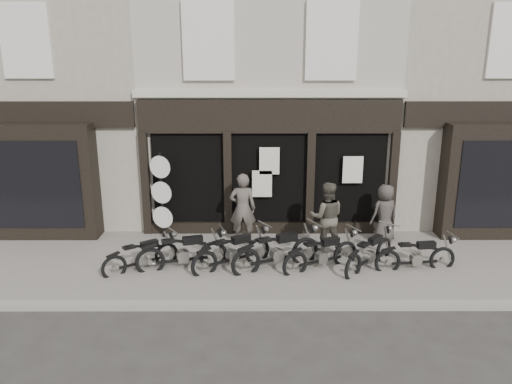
{
  "coord_description": "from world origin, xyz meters",
  "views": [
    {
      "loc": [
        -0.39,
        -10.56,
        5.18
      ],
      "look_at": [
        -0.37,
        1.6,
        1.71
      ],
      "focal_mm": 35.0,
      "sensor_mm": 36.0,
      "label": 1
    }
  ],
  "objects_px": {
    "motorcycle_2": "(233,255)",
    "motorcycle_0": "(142,258)",
    "motorcycle_5": "(370,256)",
    "man_centre": "(327,217)",
    "motorcycle_1": "(183,255)",
    "man_left": "(243,209)",
    "man_right": "(385,213)",
    "motorcycle_3": "(277,254)",
    "motorcycle_4": "(322,257)",
    "advert_sign_post": "(162,199)",
    "motorcycle_6": "(416,258)"
  },
  "relations": [
    {
      "from": "motorcycle_4",
      "to": "man_left",
      "type": "bearing_deg",
      "value": 113.28
    },
    {
      "from": "motorcycle_1",
      "to": "motorcycle_0",
      "type": "bearing_deg",
      "value": 167.25
    },
    {
      "from": "man_centre",
      "to": "motorcycle_4",
      "type": "bearing_deg",
      "value": 80.65
    },
    {
      "from": "motorcycle_6",
      "to": "motorcycle_0",
      "type": "bearing_deg",
      "value": 172.36
    },
    {
      "from": "motorcycle_1",
      "to": "motorcycle_2",
      "type": "xyz_separation_m",
      "value": [
        1.19,
        0.05,
        -0.01
      ]
    },
    {
      "from": "motorcycle_0",
      "to": "man_right",
      "type": "xyz_separation_m",
      "value": [
        6.22,
        1.74,
        0.56
      ]
    },
    {
      "from": "motorcycle_0",
      "to": "motorcycle_3",
      "type": "bearing_deg",
      "value": -34.27
    },
    {
      "from": "motorcycle_0",
      "to": "motorcycle_2",
      "type": "height_order",
      "value": "motorcycle_2"
    },
    {
      "from": "motorcycle_0",
      "to": "motorcycle_2",
      "type": "distance_m",
      "value": 2.18
    },
    {
      "from": "man_right",
      "to": "motorcycle_1",
      "type": "bearing_deg",
      "value": -4.56
    },
    {
      "from": "motorcycle_2",
      "to": "motorcycle_0",
      "type": "bearing_deg",
      "value": 149.65
    },
    {
      "from": "motorcycle_2",
      "to": "man_left",
      "type": "height_order",
      "value": "man_left"
    },
    {
      "from": "motorcycle_0",
      "to": "motorcycle_3",
      "type": "height_order",
      "value": "motorcycle_3"
    },
    {
      "from": "man_centre",
      "to": "man_right",
      "type": "bearing_deg",
      "value": -155.34
    },
    {
      "from": "motorcycle_3",
      "to": "motorcycle_6",
      "type": "relative_size",
      "value": 1.09
    },
    {
      "from": "motorcycle_1",
      "to": "advert_sign_post",
      "type": "relative_size",
      "value": 0.86
    },
    {
      "from": "man_left",
      "to": "man_right",
      "type": "distance_m",
      "value": 3.84
    },
    {
      "from": "motorcycle_0",
      "to": "motorcycle_3",
      "type": "relative_size",
      "value": 0.77
    },
    {
      "from": "man_centre",
      "to": "man_right",
      "type": "distance_m",
      "value": 1.79
    },
    {
      "from": "motorcycle_1",
      "to": "man_left",
      "type": "bearing_deg",
      "value": 33.13
    },
    {
      "from": "motorcycle_5",
      "to": "advert_sign_post",
      "type": "xyz_separation_m",
      "value": [
        -5.33,
        1.96,
        0.84
      ]
    },
    {
      "from": "motorcycle_5",
      "to": "man_centre",
      "type": "distance_m",
      "value": 1.5
    },
    {
      "from": "motorcycle_5",
      "to": "man_centre",
      "type": "xyz_separation_m",
      "value": [
        -0.93,
        0.99,
        0.65
      ]
    },
    {
      "from": "motorcycle_5",
      "to": "motorcycle_6",
      "type": "height_order",
      "value": "motorcycle_5"
    },
    {
      "from": "motorcycle_0",
      "to": "motorcycle_3",
      "type": "distance_m",
      "value": 3.25
    },
    {
      "from": "motorcycle_4",
      "to": "man_right",
      "type": "bearing_deg",
      "value": 15.26
    },
    {
      "from": "motorcycle_1",
      "to": "man_centre",
      "type": "xyz_separation_m",
      "value": [
        3.57,
        1.03,
        0.62
      ]
    },
    {
      "from": "man_centre",
      "to": "motorcycle_2",
      "type": "bearing_deg",
      "value": 25.76
    },
    {
      "from": "motorcycle_4",
      "to": "advert_sign_post",
      "type": "xyz_separation_m",
      "value": [
        -4.16,
        2.03,
        0.83
      ]
    },
    {
      "from": "motorcycle_0",
      "to": "motorcycle_6",
      "type": "distance_m",
      "value": 6.57
    },
    {
      "from": "motorcycle_0",
      "to": "man_left",
      "type": "distance_m",
      "value": 2.99
    },
    {
      "from": "motorcycle_1",
      "to": "advert_sign_post",
      "type": "height_order",
      "value": "advert_sign_post"
    },
    {
      "from": "motorcycle_0",
      "to": "motorcycle_5",
      "type": "height_order",
      "value": "motorcycle_5"
    },
    {
      "from": "motorcycle_0",
      "to": "man_centre",
      "type": "height_order",
      "value": "man_centre"
    },
    {
      "from": "motorcycle_0",
      "to": "man_left",
      "type": "bearing_deg",
      "value": -0.57
    },
    {
      "from": "motorcycle_3",
      "to": "motorcycle_4",
      "type": "xyz_separation_m",
      "value": [
        1.07,
        -0.03,
        -0.05
      ]
    },
    {
      "from": "motorcycle_0",
      "to": "advert_sign_post",
      "type": "distance_m",
      "value": 2.24
    },
    {
      "from": "motorcycle_2",
      "to": "motorcycle_6",
      "type": "height_order",
      "value": "motorcycle_2"
    },
    {
      "from": "motorcycle_3",
      "to": "motorcycle_5",
      "type": "xyz_separation_m",
      "value": [
        2.23,
        0.03,
        -0.05
      ]
    },
    {
      "from": "motorcycle_6",
      "to": "man_centre",
      "type": "distance_m",
      "value": 2.4
    },
    {
      "from": "motorcycle_1",
      "to": "motorcycle_3",
      "type": "height_order",
      "value": "motorcycle_3"
    },
    {
      "from": "motorcycle_0",
      "to": "man_centre",
      "type": "distance_m",
      "value": 4.73
    },
    {
      "from": "motorcycle_3",
      "to": "motorcycle_4",
      "type": "bearing_deg",
      "value": -27.74
    },
    {
      "from": "motorcycle_1",
      "to": "motorcycle_5",
      "type": "bearing_deg",
      "value": -15.29
    },
    {
      "from": "motorcycle_5",
      "to": "man_right",
      "type": "distance_m",
      "value": 1.87
    },
    {
      "from": "motorcycle_6",
      "to": "motorcycle_3",
      "type": "bearing_deg",
      "value": 170.92
    },
    {
      "from": "motorcycle_0",
      "to": "motorcycle_3",
      "type": "xyz_separation_m",
      "value": [
        3.25,
        0.06,
        0.08
      ]
    },
    {
      "from": "motorcycle_0",
      "to": "motorcycle_1",
      "type": "bearing_deg",
      "value": -32.28
    },
    {
      "from": "advert_sign_post",
      "to": "motorcycle_1",
      "type": "bearing_deg",
      "value": -48.63
    },
    {
      "from": "man_left",
      "to": "man_right",
      "type": "relative_size",
      "value": 1.2
    }
  ]
}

